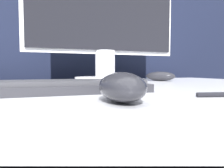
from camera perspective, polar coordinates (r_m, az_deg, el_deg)
name	(u,v)px	position (r m, az deg, el deg)	size (l,w,h in m)	color
partition_panel	(34,98)	(1.12, -19.67, -3.48)	(5.00, 0.03, 1.31)	black
computer_mouse_near	(121,87)	(0.30, 2.50, -0.79)	(0.08, 0.12, 0.04)	#232328
keyboard	(55,87)	(0.43, -14.73, -0.71)	(0.38, 0.14, 0.02)	#28282D
monitor	(105,3)	(0.77, -1.89, 20.45)	(0.53, 0.20, 0.51)	white
computer_mouse_far	(160,76)	(0.88, 12.50, 2.01)	(0.12, 0.13, 0.04)	#232328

